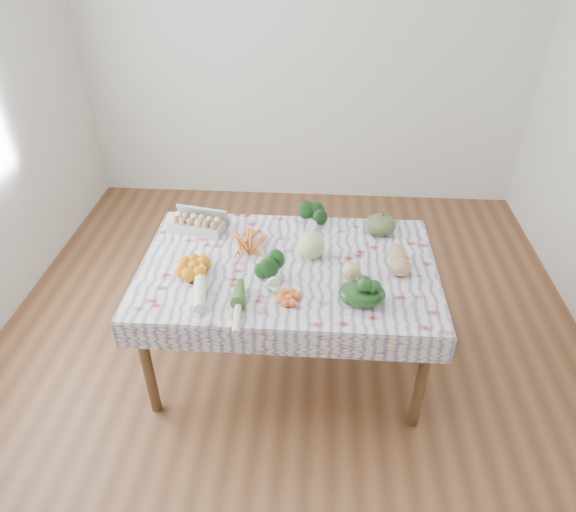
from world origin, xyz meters
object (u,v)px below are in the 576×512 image
Objects in this scene: butternut_squash at (399,259)px; egg_carton at (197,225)px; dining_table at (288,276)px; kabocha_squash at (381,224)px; cabbage at (311,245)px; grapefruit at (351,271)px.

egg_carton is at bearing 163.25° from butternut_squash.
butternut_squash is at bearing 1.52° from dining_table.
egg_carton is at bearing -176.76° from kabocha_squash.
cabbage is at bearing 169.19° from butternut_squash.
grapefruit is at bearing -12.17° from egg_carton.
kabocha_squash is 0.51m from cabbage.
dining_table is 0.22m from cabbage.
dining_table is 0.67m from egg_carton.
egg_carton is 1.13m from kabocha_squash.
egg_carton is 1.23m from butternut_squash.
kabocha_squash reaches higher than grapefruit.
kabocha_squash reaches higher than dining_table.
butternut_squash is at bearing -7.73° from cabbage.
grapefruit is (-0.27, -0.12, -0.00)m from butternut_squash.
egg_carton is 2.12× the size of cabbage.
dining_table is at bearing -16.15° from egg_carton.
kabocha_squash reaches higher than butternut_squash.
kabocha_squash is 1.15× the size of cabbage.
butternut_squash reaches higher than egg_carton.
butternut_squash is at bearing -1.96° from egg_carton.
dining_table is 6.86× the size of butternut_squash.
egg_carton is at bearing 156.13° from grapefruit.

